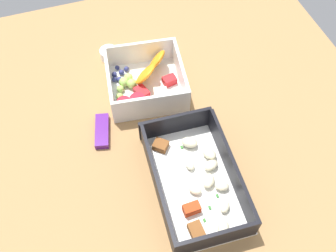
{
  "coord_description": "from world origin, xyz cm",
  "views": [
    {
      "loc": [
        -38.2,
        13.19,
        60.6
      ],
      "look_at": [
        -1.88,
        1.15,
        4.0
      ],
      "focal_mm": 40.9,
      "sensor_mm": 36.0,
      "label": 1
    }
  ],
  "objects_px": {
    "pasta_container": "(195,179)",
    "paper_cup_liner": "(109,54)",
    "candy_bar": "(102,131)",
    "fruit_bowl": "(145,82)"
  },
  "relations": [
    {
      "from": "fruit_bowl",
      "to": "pasta_container",
      "type": "bearing_deg",
      "value": -174.94
    },
    {
      "from": "fruit_bowl",
      "to": "candy_bar",
      "type": "height_order",
      "value": "fruit_bowl"
    },
    {
      "from": "pasta_container",
      "to": "candy_bar",
      "type": "height_order",
      "value": "pasta_container"
    },
    {
      "from": "pasta_container",
      "to": "paper_cup_liner",
      "type": "distance_m",
      "value": 0.34
    },
    {
      "from": "pasta_container",
      "to": "fruit_bowl",
      "type": "bearing_deg",
      "value": 8.05
    },
    {
      "from": "candy_bar",
      "to": "fruit_bowl",
      "type": "bearing_deg",
      "value": -53.61
    },
    {
      "from": "fruit_bowl",
      "to": "paper_cup_liner",
      "type": "xyz_separation_m",
      "value": [
        0.1,
        0.05,
        -0.01
      ]
    },
    {
      "from": "pasta_container",
      "to": "candy_bar",
      "type": "distance_m",
      "value": 0.19
    },
    {
      "from": "pasta_container",
      "to": "paper_cup_liner",
      "type": "bearing_deg",
      "value": 14.57
    },
    {
      "from": "paper_cup_liner",
      "to": "fruit_bowl",
      "type": "bearing_deg",
      "value": -155.44
    }
  ]
}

